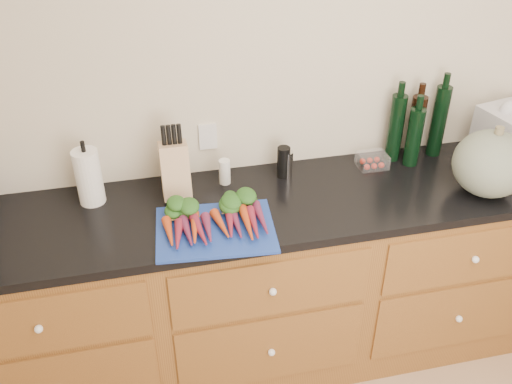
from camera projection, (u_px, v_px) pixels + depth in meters
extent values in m
cube|color=beige|center=(336.00, 84.00, 2.57)|extent=(4.10, 0.05, 2.60)
cube|color=brown|center=(345.00, 273.00, 2.78)|extent=(3.60, 0.60, 0.90)
cube|color=brown|center=(39.00, 326.00, 2.13)|extent=(0.82, 0.01, 0.28)
sphere|color=white|center=(39.00, 329.00, 2.12)|extent=(0.03, 0.03, 0.03)
cube|color=brown|center=(272.00, 289.00, 2.30)|extent=(0.82, 0.01, 0.28)
sphere|color=white|center=(273.00, 292.00, 2.28)|extent=(0.03, 0.03, 0.03)
cube|color=brown|center=(271.00, 350.00, 2.50)|extent=(0.82, 0.01, 0.38)
sphere|color=white|center=(271.00, 352.00, 2.48)|extent=(0.03, 0.03, 0.03)
cube|color=brown|center=(474.00, 257.00, 2.46)|extent=(0.82, 0.01, 0.28)
sphere|color=white|center=(476.00, 260.00, 2.45)|extent=(0.03, 0.03, 0.03)
cube|color=brown|center=(457.00, 316.00, 2.66)|extent=(0.82, 0.01, 0.38)
sphere|color=white|center=(459.00, 319.00, 2.65)|extent=(0.03, 0.03, 0.03)
cube|color=black|center=(354.00, 193.00, 2.52)|extent=(3.64, 0.62, 0.04)
cube|color=#1A3999|center=(215.00, 230.00, 2.25)|extent=(0.49, 0.39, 0.01)
cone|color=#CC4418|center=(170.00, 233.00, 2.19)|extent=(0.04, 0.19, 0.04)
cone|color=maroon|center=(178.00, 232.00, 2.20)|extent=(0.04, 0.19, 0.04)
cone|color=#6A2142|center=(186.00, 231.00, 2.20)|extent=(0.04, 0.19, 0.04)
cone|color=#CC4418|center=(193.00, 230.00, 2.21)|extent=(0.04, 0.19, 0.04)
cone|color=maroon|center=(201.00, 229.00, 2.21)|extent=(0.04, 0.19, 0.04)
cone|color=#6A2142|center=(209.00, 228.00, 2.22)|extent=(0.04, 0.19, 0.04)
ellipsoid|color=#23531B|center=(185.00, 208.00, 2.32)|extent=(0.19, 0.11, 0.06)
cone|color=#CC4418|center=(223.00, 226.00, 2.23)|extent=(0.04, 0.19, 0.04)
cone|color=maroon|center=(231.00, 225.00, 2.24)|extent=(0.04, 0.19, 0.04)
cone|color=#6A2142|center=(238.00, 224.00, 2.24)|extent=(0.04, 0.19, 0.04)
cone|color=#CC4418|center=(246.00, 223.00, 2.25)|extent=(0.04, 0.19, 0.04)
cone|color=maroon|center=(253.00, 222.00, 2.25)|extent=(0.04, 0.19, 0.04)
cone|color=#6A2142|center=(260.00, 221.00, 2.26)|extent=(0.04, 0.19, 0.04)
ellipsoid|color=#23531B|center=(235.00, 202.00, 2.35)|extent=(0.19, 0.11, 0.06)
ellipsoid|color=#5B6756|center=(491.00, 164.00, 2.41)|extent=(0.32, 0.32, 0.29)
cylinder|color=white|center=(89.00, 177.00, 2.36)|extent=(0.11, 0.11, 0.24)
cube|color=tan|center=(175.00, 170.00, 2.41)|extent=(0.12, 0.12, 0.24)
cylinder|color=white|center=(225.00, 172.00, 2.52)|extent=(0.05, 0.05, 0.12)
cylinder|color=black|center=(284.00, 162.00, 2.56)|extent=(0.06, 0.06, 0.15)
cylinder|color=silver|center=(287.00, 164.00, 2.57)|extent=(0.05, 0.05, 0.12)
cube|color=white|center=(372.00, 160.00, 2.66)|extent=(0.13, 0.11, 0.06)
cylinder|color=black|center=(396.00, 128.00, 2.65)|extent=(0.07, 0.07, 0.32)
cylinder|color=black|center=(416.00, 127.00, 2.68)|extent=(0.07, 0.07, 0.30)
cylinder|color=black|center=(439.00, 121.00, 2.68)|extent=(0.07, 0.07, 0.35)
cylinder|color=black|center=(414.00, 137.00, 2.62)|extent=(0.07, 0.07, 0.28)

